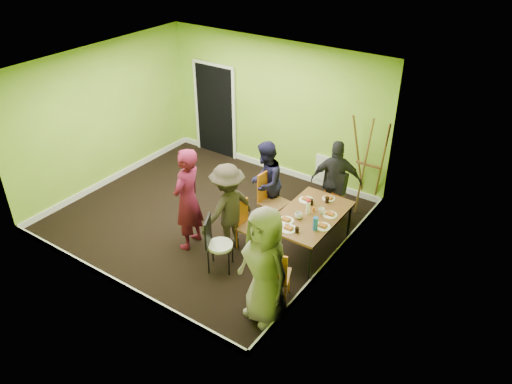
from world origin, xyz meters
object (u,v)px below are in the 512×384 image
(chair_front_end, at_px, (275,274))
(orange_bottle, at_px, (314,209))
(thermos, at_px, (308,207))
(chair_bentwood, at_px, (216,241))
(person_standing, at_px, (188,199))
(person_left_far, at_px, (266,182))
(chair_back_end, at_px, (333,187))
(chair_left_far, at_px, (270,197))
(easel, at_px, (368,163))
(person_left_near, at_px, (228,208))
(blue_bottle, at_px, (315,224))
(dining_table, at_px, (310,217))
(chair_left_near, at_px, (246,222))
(person_front_end, at_px, (265,266))
(person_back_end, at_px, (336,181))

(chair_front_end, xyz_separation_m, orange_bottle, (-0.18, 1.43, 0.25))
(chair_front_end, xyz_separation_m, thermos, (-0.22, 1.32, 0.33))
(chair_bentwood, bearing_deg, person_standing, -134.24)
(person_left_far, bearing_deg, chair_front_end, 17.42)
(chair_back_end, distance_m, thermos, 1.07)
(chair_left_far, height_order, thermos, chair_left_far)
(easel, bearing_deg, orange_bottle, -94.79)
(chair_front_end, relative_size, person_left_far, 0.63)
(easel, bearing_deg, person_standing, -123.98)
(person_left_near, bearing_deg, orange_bottle, 134.87)
(person_left_far, bearing_deg, person_standing, -43.53)
(easel, distance_m, person_standing, 3.40)
(chair_bentwood, distance_m, blue_bottle, 1.56)
(blue_bottle, height_order, person_standing, person_standing)
(thermos, relative_size, orange_bottle, 2.91)
(blue_bottle, distance_m, orange_bottle, 0.52)
(person_left_far, xyz_separation_m, person_left_near, (-0.03, -1.07, 0.01))
(blue_bottle, height_order, orange_bottle, blue_bottle)
(dining_table, distance_m, chair_left_near, 1.07)
(chair_front_end, bearing_deg, chair_bentwood, 150.55)
(chair_bentwood, distance_m, thermos, 1.55)
(blue_bottle, bearing_deg, person_left_near, -168.52)
(person_front_end, bearing_deg, dining_table, 113.58)
(dining_table, xyz_separation_m, chair_back_end, (-0.12, 1.05, 0.01))
(dining_table, relative_size, person_left_far, 0.99)
(thermos, distance_m, blue_bottle, 0.45)
(chair_back_end, xyz_separation_m, person_standing, (-1.64, -1.98, 0.19))
(chair_bentwood, bearing_deg, chair_back_end, 131.33)
(chair_bentwood, relative_size, person_back_end, 0.60)
(chair_left_near, xyz_separation_m, blue_bottle, (1.22, 0.10, 0.39))
(chair_left_near, bearing_deg, person_left_far, -163.50)
(person_back_end, bearing_deg, chair_bentwood, 46.26)
(chair_left_far, distance_m, person_back_end, 1.20)
(dining_table, bearing_deg, person_front_end, -82.97)
(chair_left_near, xyz_separation_m, orange_bottle, (0.95, 0.54, 0.31))
(dining_table, height_order, thermos, thermos)
(dining_table, bearing_deg, easel, 85.47)
(person_left_near, bearing_deg, chair_back_end, 160.76)
(chair_left_far, height_order, chair_left_near, chair_left_far)
(person_standing, distance_m, person_left_near, 0.67)
(chair_left_near, distance_m, easel, 2.61)
(dining_table, height_order, chair_left_near, chair_left_near)
(chair_bentwood, relative_size, blue_bottle, 4.14)
(chair_bentwood, bearing_deg, chair_front_end, 55.52)
(easel, height_order, person_standing, easel)
(person_left_near, distance_m, person_back_end, 2.08)
(person_standing, bearing_deg, person_left_far, 147.36)
(easel, bearing_deg, thermos, -95.86)
(person_left_far, bearing_deg, person_front_end, 13.67)
(dining_table, xyz_separation_m, chair_front_end, (0.18, -1.32, -0.16))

